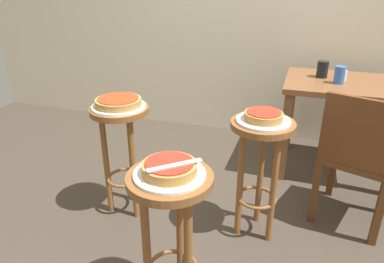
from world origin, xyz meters
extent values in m
plane|color=#42382D|center=(0.00, 0.00, 0.00)|extent=(6.00, 6.00, 0.00)
cylinder|color=brown|center=(-0.10, -0.53, 0.70)|extent=(0.35, 0.35, 0.03)
cylinder|color=brown|center=(-0.10, -0.43, 0.34)|extent=(0.04, 0.04, 0.68)
cylinder|color=brown|center=(-0.19, -0.59, 0.34)|extent=(0.04, 0.04, 0.68)
cylinder|color=white|center=(-0.10, -0.53, 0.72)|extent=(0.28, 0.28, 0.01)
cylinder|color=#B78442|center=(-0.10, -0.53, 0.75)|extent=(0.22, 0.22, 0.04)
cylinder|color=red|center=(-0.10, -0.53, 0.77)|extent=(0.19, 0.19, 0.01)
cylinder|color=brown|center=(-0.67, 0.09, 0.70)|extent=(0.35, 0.35, 0.03)
cylinder|color=brown|center=(-0.67, 0.20, 0.34)|extent=(0.04, 0.04, 0.68)
cylinder|color=brown|center=(-0.76, 0.04, 0.34)|extent=(0.04, 0.04, 0.68)
cylinder|color=brown|center=(-0.57, 0.04, 0.34)|extent=(0.04, 0.04, 0.68)
torus|color=brown|center=(-0.67, 0.09, 0.24)|extent=(0.23, 0.23, 0.02)
cylinder|color=white|center=(-0.67, 0.09, 0.72)|extent=(0.32, 0.32, 0.01)
cylinder|color=#B78442|center=(-0.67, 0.09, 0.75)|extent=(0.27, 0.27, 0.04)
cylinder|color=red|center=(-0.67, 0.09, 0.77)|extent=(0.24, 0.24, 0.01)
cylinder|color=brown|center=(0.17, 0.13, 0.70)|extent=(0.35, 0.35, 0.03)
cylinder|color=brown|center=(0.17, 0.24, 0.34)|extent=(0.04, 0.04, 0.68)
cylinder|color=brown|center=(0.08, 0.08, 0.34)|extent=(0.04, 0.04, 0.68)
cylinder|color=brown|center=(0.26, 0.08, 0.34)|extent=(0.04, 0.04, 0.68)
torus|color=brown|center=(0.17, 0.13, 0.24)|extent=(0.23, 0.23, 0.02)
cylinder|color=silver|center=(0.17, 0.13, 0.72)|extent=(0.29, 0.29, 0.01)
cylinder|color=#B78442|center=(0.17, 0.13, 0.75)|extent=(0.20, 0.20, 0.04)
cylinder|color=red|center=(0.17, 0.13, 0.77)|extent=(0.18, 0.18, 0.01)
cube|color=brown|center=(0.63, 1.09, 0.70)|extent=(0.83, 0.67, 0.04)
cube|color=brown|center=(0.27, 0.81, 0.34)|extent=(0.06, 0.06, 0.68)
cube|color=brown|center=(0.27, 1.37, 0.34)|extent=(0.06, 0.06, 0.68)
cube|color=brown|center=(1.00, 1.37, 0.34)|extent=(0.06, 0.06, 0.68)
cylinder|color=#3360B2|center=(0.58, 1.02, 0.78)|extent=(0.07, 0.07, 0.12)
cylinder|color=black|center=(0.47, 1.16, 0.78)|extent=(0.08, 0.08, 0.12)
cylinder|color=white|center=(0.62, 1.12, 0.76)|extent=(0.04, 0.04, 0.07)
cube|color=#5B3319|center=(0.73, 0.46, 0.43)|extent=(0.51, 0.51, 0.04)
cube|color=#5B3319|center=(0.67, 0.29, 0.65)|extent=(0.39, 0.16, 0.40)
cube|color=#5B3319|center=(0.62, 0.68, 0.21)|extent=(0.04, 0.04, 0.42)
cube|color=#5B3319|center=(0.84, 0.23, 0.21)|extent=(0.04, 0.04, 0.42)
cube|color=#5B3319|center=(0.50, 0.34, 0.21)|extent=(0.04, 0.04, 0.42)
cube|color=silver|center=(-0.07, -0.55, 0.78)|extent=(0.18, 0.16, 0.01)
camera|label=1|loc=(0.35, -1.64, 1.43)|focal=33.18mm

